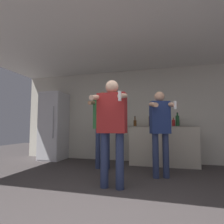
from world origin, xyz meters
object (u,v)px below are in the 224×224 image
at_px(bottle_red_label, 178,120).
at_px(person_spectator_back, 103,121).
at_px(bottle_clear_vodka, 174,123).
at_px(refrigerator, 54,126).
at_px(bottle_tall_gin, 156,122).
at_px(person_woman_foreground, 112,123).
at_px(bottle_brown_liquor, 135,123).
at_px(bottle_green_wine, 151,121).
at_px(person_man_side, 160,126).

height_order(bottle_red_label, person_spectator_back, person_spectator_back).
xyz_separation_m(bottle_clear_vodka, bottle_red_label, (0.09, 0.00, 0.06)).
xyz_separation_m(refrigerator, bottle_tall_gin, (2.91, 0.05, 0.09)).
distance_m(bottle_tall_gin, person_woman_foreground, 2.03).
bearing_deg(refrigerator, bottle_clear_vodka, 0.94).
relative_size(bottle_brown_liquor, bottle_green_wine, 0.75).
bearing_deg(person_spectator_back, bottle_brown_liquor, 49.67).
bearing_deg(bottle_brown_liquor, person_man_side, -61.78).
bearing_deg(bottle_clear_vodka, bottle_green_wine, 180.00).
relative_size(bottle_green_wine, person_man_side, 0.22).
height_order(refrigerator, bottle_tall_gin, refrigerator).
distance_m(bottle_clear_vodka, bottle_green_wine, 0.56).
height_order(bottle_clear_vodka, bottle_tall_gin, bottle_tall_gin).
bearing_deg(bottle_green_wine, bottle_clear_vodka, -0.00).
distance_m(refrigerator, bottle_tall_gin, 2.92).
bearing_deg(person_spectator_back, bottle_tall_gin, 32.84).
bearing_deg(person_spectator_back, bottle_clear_vodka, 25.46).
distance_m(bottle_clear_vodka, person_man_side, 1.21).
height_order(bottle_green_wine, person_man_side, person_man_side).
distance_m(bottle_green_wine, person_man_side, 1.19).
height_order(refrigerator, bottle_green_wine, refrigerator).
relative_size(bottle_clear_vodka, bottle_red_label, 0.64).
bearing_deg(bottle_red_label, person_woman_foreground, -121.58).
xyz_separation_m(refrigerator, bottle_red_label, (3.43, 0.05, 0.13)).
bearing_deg(person_spectator_back, person_man_side, -17.16).
bearing_deg(person_spectator_back, bottle_red_label, 24.21).
bearing_deg(bottle_tall_gin, refrigerator, -178.92).
distance_m(bottle_clear_vodka, bottle_red_label, 0.11).
bearing_deg(bottle_red_label, bottle_green_wine, 180.00).
distance_m(refrigerator, bottle_red_label, 3.43).
bearing_deg(person_woman_foreground, refrigerator, 140.38).
distance_m(bottle_tall_gin, bottle_red_label, 0.52).
bearing_deg(bottle_red_label, refrigerator, -179.08).
relative_size(refrigerator, bottle_clear_vodka, 8.91).
height_order(bottle_red_label, bottle_green_wine, bottle_green_wine).
xyz_separation_m(bottle_green_wine, person_man_side, (0.22, -1.16, -0.13)).
height_order(bottle_clear_vodka, bottle_green_wine, bottle_green_wine).
relative_size(bottle_clear_vodka, person_woman_foreground, 0.13).
relative_size(bottle_tall_gin, person_man_side, 0.16).
distance_m(bottle_green_wine, person_woman_foreground, 1.99).
bearing_deg(bottle_clear_vodka, bottle_brown_liquor, 180.00).
xyz_separation_m(bottle_brown_liquor, bottle_tall_gin, (0.54, -0.00, 0.01)).
xyz_separation_m(bottle_clear_vodka, person_woman_foreground, (-1.08, -1.92, -0.04)).
bearing_deg(bottle_brown_liquor, bottle_green_wine, 0.00).
relative_size(bottle_tall_gin, bottle_green_wine, 0.71).
height_order(bottle_brown_liquor, bottle_red_label, bottle_red_label).
xyz_separation_m(bottle_green_wine, person_woman_foreground, (-0.53, -1.92, -0.09)).
bearing_deg(bottle_tall_gin, bottle_green_wine, 180.00).
bearing_deg(person_spectator_back, refrigerator, 157.61).
bearing_deg(refrigerator, bottle_green_wine, 1.13).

